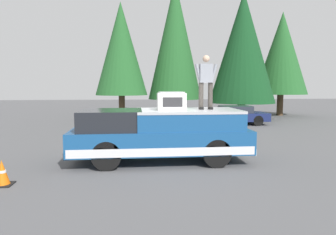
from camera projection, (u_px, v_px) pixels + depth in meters
ground_plane at (169, 161)px, 10.01m from camera, size 90.00×90.00×0.00m
pickup_truck at (160, 134)px, 9.83m from camera, size 2.01×5.54×1.65m
compressor_unit at (171, 101)px, 9.56m from camera, size 0.65×0.84×0.56m
person_on_truck_bed at (206, 81)px, 9.80m from camera, size 0.29×0.72×1.69m
parked_car_navy at (234, 115)px, 19.29m from camera, size 1.64×4.10×1.16m
traffic_cone at (2, 174)px, 7.53m from camera, size 0.47×0.47×0.62m
conifer_far_left at (282, 54)px, 24.83m from camera, size 4.10×4.10×8.18m
conifer_left at (243, 48)px, 22.21m from camera, size 4.69×4.69×9.01m
conifer_center_left at (175, 40)px, 23.89m from camera, size 4.10×4.10×10.38m
conifer_center_right at (121, 49)px, 22.00m from camera, size 3.66×3.66×8.22m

